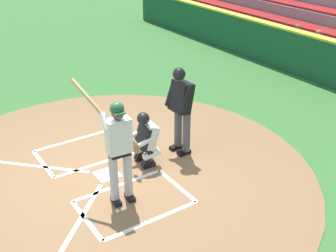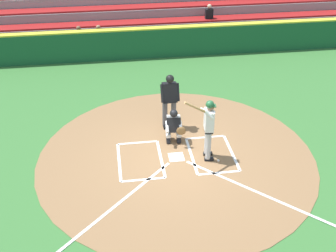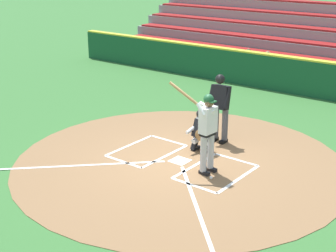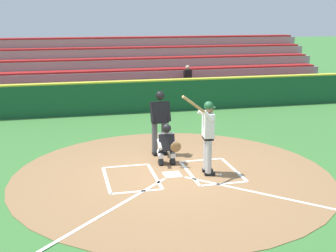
# 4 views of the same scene
# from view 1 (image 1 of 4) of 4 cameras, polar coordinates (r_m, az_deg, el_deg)

# --- Properties ---
(ground_plane) EXTENTS (120.00, 120.00, 0.00)m
(ground_plane) POSITION_cam_1_polar(r_m,az_deg,el_deg) (8.41, -8.03, -6.42)
(ground_plane) COLOR #387033
(dirt_circle) EXTENTS (8.00, 8.00, 0.01)m
(dirt_circle) POSITION_cam_1_polar(r_m,az_deg,el_deg) (8.41, -8.03, -6.38)
(dirt_circle) COLOR olive
(dirt_circle) RESTS_ON ground
(home_plate_and_chalk) EXTENTS (7.93, 4.91, 0.01)m
(home_plate_and_chalk) POSITION_cam_1_polar(r_m,az_deg,el_deg) (8.15, -13.63, -8.09)
(home_plate_and_chalk) COLOR white
(home_plate_and_chalk) RESTS_ON dirt_circle
(batter) EXTENTS (0.98, 0.65, 2.13)m
(batter) POSITION_cam_1_polar(r_m,az_deg,el_deg) (7.12, -6.59, -2.57)
(batter) COLOR #BCBCBC
(batter) RESTS_ON ground
(catcher) EXTENTS (0.59, 0.64, 1.13)m
(catcher) POSITION_cam_1_polar(r_m,az_deg,el_deg) (8.39, -3.09, -1.58)
(catcher) COLOR black
(catcher) RESTS_ON ground
(plate_umpire) EXTENTS (0.59, 0.42, 1.86)m
(plate_umpire) POSITION_cam_1_polar(r_m,az_deg,el_deg) (8.60, 1.72, 2.80)
(plate_umpire) COLOR #4C4C51
(plate_umpire) RESTS_ON ground
(baseball) EXTENTS (0.07, 0.07, 0.07)m
(baseball) POSITION_cam_1_polar(r_m,az_deg,el_deg) (7.40, -6.67, -11.16)
(baseball) COLOR white
(baseball) RESTS_ON ground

